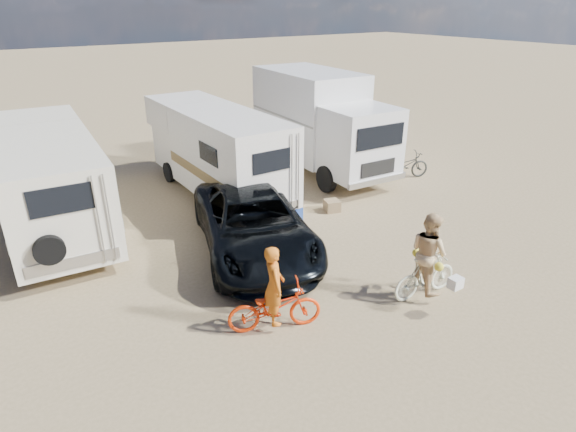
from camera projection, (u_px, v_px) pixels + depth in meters
ground at (359, 276)px, 11.60m from camera, size 140.00×140.00×0.00m
rv_main at (217, 153)px, 15.92m from camera, size 2.18×6.98×2.91m
rv_left at (51, 182)px, 13.60m from camera, size 2.98×7.81×2.77m
box_truck at (323, 124)px, 18.01m from camera, size 2.94×6.73×3.69m
dark_suv at (254, 224)px, 12.45m from camera, size 4.25×6.21×1.58m
bike_man at (274, 307)px, 9.55m from camera, size 2.01×1.31×1.00m
bike_woman at (425, 276)px, 10.63m from camera, size 1.73×0.67×1.01m
rider_man at (274, 293)px, 9.41m from camera, size 0.60×0.72×1.69m
rider_woman at (428, 259)px, 10.46m from camera, size 0.80×0.97×1.85m
bike_parked at (404, 165)px, 17.76m from camera, size 2.01×1.29×1.00m
cooler at (291, 215)px, 14.33m from camera, size 0.60×0.45×0.47m
crate at (332, 206)px, 15.09m from camera, size 0.55×0.55×0.36m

